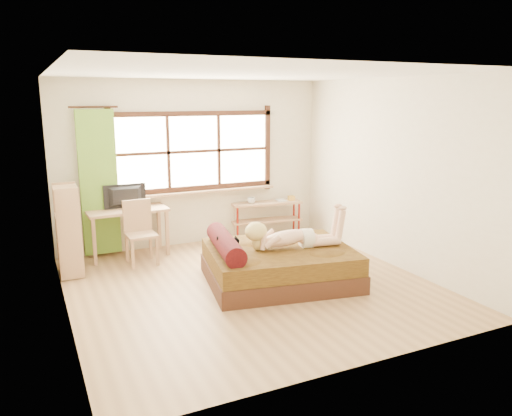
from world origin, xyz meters
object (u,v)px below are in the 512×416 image
woman (292,227)px  desk (127,215)px  pipe_shelf (267,211)px  kitten (226,244)px  bed (276,264)px  bookshelf (68,230)px  chair (139,228)px

woman → desk: bearing=140.8°
desk → pipe_shelf: (2.45, 0.12, -0.19)m
kitten → desk: bearing=125.1°
bed → desk: size_ratio=1.74×
desk → pipe_shelf: desk is taller
kitten → bookshelf: 2.26m
kitten → bookshelf: bookshelf is taller
kitten → chair: chair is taller
woman → desk: size_ratio=1.09×
bed → kitten: 0.76m
pipe_shelf → kitten: bearing=-120.7°
desk → bookshelf: 1.01m
woman → kitten: bearing=-179.8°
desk → bookshelf: bearing=-154.3°
chair → desk: bearing=102.9°
desk → chair: chair is taller
kitten → bookshelf: (-1.78, 1.40, 0.05)m
chair → bookshelf: 1.01m
woman → pipe_shelf: size_ratio=1.04×
bed → chair: (-1.46, 1.60, 0.27)m
desk → chair: size_ratio=1.30×
bed → chair: 2.18m
bed → kitten: size_ratio=7.49×
bed → desk: bearing=138.3°
woman → bookshelf: bearing=159.6°
pipe_shelf → bookshelf: 3.41m
desk → kitten: bearing=-66.8°
bed → woman: woman is taller
bed → woman: (0.20, -0.06, 0.50)m
woman → bookshelf: size_ratio=1.06×
desk → chair: (0.10, -0.36, -0.13)m
desk → chair: 0.40m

